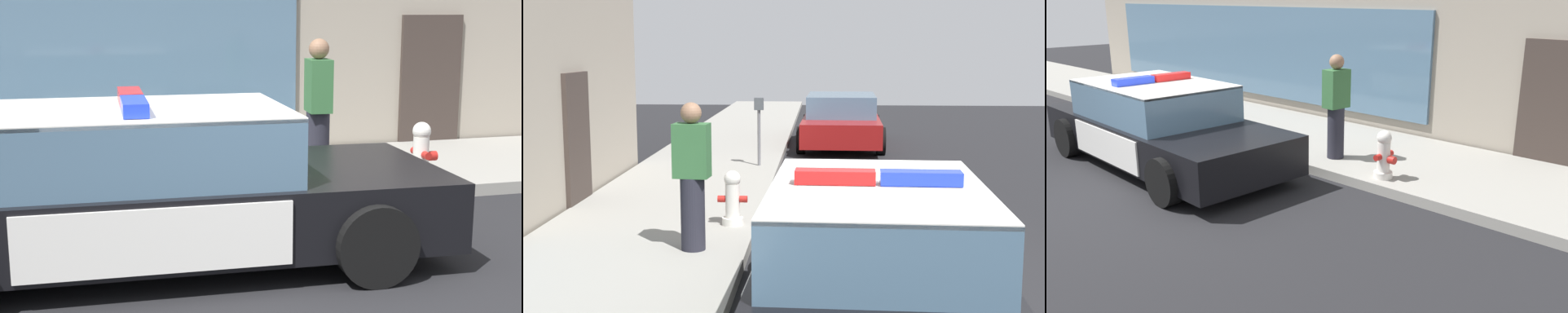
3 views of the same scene
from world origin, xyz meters
TOP-DOWN VIEW (x-y plane):
  - ground at (0.00, 0.00)m, footprint 48.00×48.00m
  - sidewalk at (0.00, 3.66)m, footprint 48.00×2.81m
  - police_cruiser at (-1.23, 0.94)m, footprint 5.06×2.26m
  - fire_hydrant at (2.17, 2.57)m, footprint 0.34×0.39m
  - pedestrian_on_sidewalk at (0.96, 2.88)m, footprint 0.30×0.42m

SIDE VIEW (x-z plane):
  - ground at x=0.00m, z-range 0.00..0.00m
  - sidewalk at x=0.00m, z-range 0.00..0.15m
  - fire_hydrant at x=2.17m, z-range 0.14..0.86m
  - police_cruiser at x=-1.23m, z-range -0.07..1.43m
  - pedestrian_on_sidewalk at x=0.96m, z-range 0.16..1.87m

